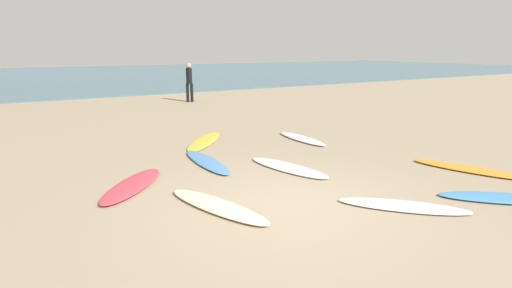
{
  "coord_description": "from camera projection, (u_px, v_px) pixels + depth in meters",
  "views": [
    {
      "loc": [
        -3.51,
        -4.79,
        2.49
      ],
      "look_at": [
        1.07,
        2.94,
        0.3
      ],
      "focal_mm": 27.53,
      "sensor_mm": 36.0,
      "label": 1
    }
  ],
  "objects": [
    {
      "name": "ground_plane",
      "position": [
        292.0,
        207.0,
        6.34
      ],
      "size": [
        120.0,
        120.0,
        0.0
      ],
      "primitive_type": "plane",
      "color": "tan"
    },
    {
      "name": "ocean_water",
      "position": [
        64.0,
        75.0,
        37.01
      ],
      "size": [
        120.0,
        40.0,
        0.08
      ],
      "primitive_type": "cube",
      "color": "slate",
      "rests_on": "ground_plane"
    },
    {
      "name": "surfboard_0",
      "position": [
        207.0,
        161.0,
        8.76
      ],
      "size": [
        0.54,
        2.22,
        0.07
      ],
      "primitive_type": "ellipsoid",
      "rotation": [
        0.0,
        0.0,
        -0.03
      ],
      "color": "#5394DA",
      "rests_on": "ground_plane"
    },
    {
      "name": "surfboard_1",
      "position": [
        403.0,
        206.0,
        6.29
      ],
      "size": [
        1.78,
        1.83,
        0.06
      ],
      "primitive_type": "ellipsoid",
      "rotation": [
        0.0,
        0.0,
        3.9
      ],
      "color": "white",
      "rests_on": "ground_plane"
    },
    {
      "name": "surfboard_2",
      "position": [
        469.0,
        169.0,
        8.2
      ],
      "size": [
        1.24,
        2.28,
        0.07
      ],
      "primitive_type": "ellipsoid",
      "rotation": [
        0.0,
        0.0,
        0.35
      ],
      "color": "orange",
      "rests_on": "ground_plane"
    },
    {
      "name": "surfboard_3",
      "position": [
        302.0,
        138.0,
        10.99
      ],
      "size": [
        0.52,
        2.01,
        0.08
      ],
      "primitive_type": "ellipsoid",
      "rotation": [
        0.0,
        0.0,
        3.13
      ],
      "color": "white",
      "rests_on": "ground_plane"
    },
    {
      "name": "surfboard_4",
      "position": [
        204.0,
        141.0,
        10.72
      ],
      "size": [
        1.97,
        2.22,
        0.06
      ],
      "primitive_type": "ellipsoid",
      "rotation": [
        0.0,
        0.0,
        -0.69
      ],
      "color": "yellow",
      "rests_on": "ground_plane"
    },
    {
      "name": "surfboard_5",
      "position": [
        217.0,
        206.0,
        6.28
      ],
      "size": [
        1.14,
        2.23,
        0.08
      ],
      "primitive_type": "ellipsoid",
      "rotation": [
        0.0,
        0.0,
        0.31
      ],
      "color": "#EBECC2",
      "rests_on": "ground_plane"
    },
    {
      "name": "surfboard_6",
      "position": [
        288.0,
        167.0,
        8.34
      ],
      "size": [
        1.04,
        2.18,
        0.06
      ],
      "primitive_type": "ellipsoid",
      "rotation": [
        0.0,
        0.0,
        0.23
      ],
      "color": "silver",
      "rests_on": "ground_plane"
    },
    {
      "name": "surfboard_7",
      "position": [
        132.0,
        185.0,
        7.22
      ],
      "size": [
        1.76,
        1.93,
        0.09
      ],
      "primitive_type": "ellipsoid",
      "rotation": [
        0.0,
        0.0,
        2.44
      ],
      "color": "#DD4252",
      "rests_on": "ground_plane"
    },
    {
      "name": "surfboard_8",
      "position": [
        505.0,
        198.0,
        6.62
      ],
      "size": [
        1.97,
        1.77,
        0.07
      ],
      "primitive_type": "ellipsoid",
      "rotation": [
        0.0,
        0.0,
        0.87
      ],
      "color": "#4B96D4",
      "rests_on": "ground_plane"
    },
    {
      "name": "beachgoer_near",
      "position": [
        189.0,
        80.0,
        18.6
      ],
      "size": [
        0.38,
        0.38,
        1.83
      ],
      "rotation": [
        0.0,
        0.0,
        2.67
      ],
      "color": "black",
      "rests_on": "ground_plane"
    }
  ]
}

